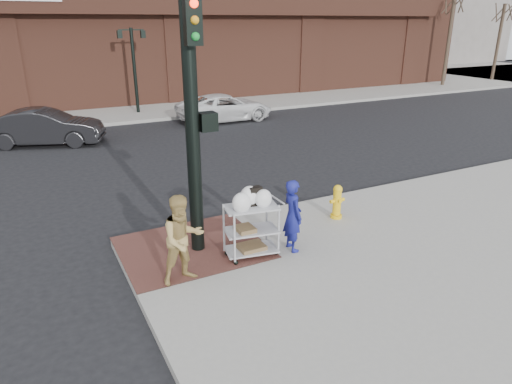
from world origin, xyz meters
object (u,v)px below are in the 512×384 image
lamp_post (134,61)px  sedan_dark (45,127)px  traffic_signal_pole (193,116)px  fire_hydrant (337,201)px  woman_blue (293,215)px  utility_cart (251,226)px  pedestrian_tan (183,239)px  minivan_white (225,108)px

lamp_post → sedan_dark: (-4.53, -4.31, -1.93)m
traffic_signal_pole → fire_hydrant: (3.37, 0.00, -2.27)m
woman_blue → fire_hydrant: 1.96m
utility_cart → woman_blue: bearing=-10.3°
traffic_signal_pole → fire_hydrant: 4.06m
lamp_post → traffic_signal_pole: (-2.48, -15.23, 0.21)m
woman_blue → traffic_signal_pole: bearing=65.7°
sedan_dark → lamp_post: bearing=-26.6°
woman_blue → pedestrian_tan: (-2.28, -0.14, 0.07)m
traffic_signal_pole → utility_cart: traffic_signal_pole is taller
lamp_post → utility_cart: 16.12m
woman_blue → utility_cart: bearing=83.0°
traffic_signal_pole → minivan_white: (5.79, 11.95, -2.20)m
woman_blue → minivan_white: bearing=-14.7°
traffic_signal_pole → pedestrian_tan: 2.23m
sedan_dark → fire_hydrant: sedan_dark is taller
lamp_post → fire_hydrant: (0.89, -15.22, -2.06)m
woman_blue → utility_cart: woman_blue is taller
fire_hydrant → woman_blue: bearing=-153.7°
pedestrian_tan → minivan_white: bearing=56.5°
pedestrian_tan → traffic_signal_pole: bearing=49.8°
sedan_dark → minivan_white: size_ratio=0.92×
lamp_post → minivan_white: size_ratio=0.89×
fire_hydrant → pedestrian_tan: bearing=-166.0°
sedan_dark → fire_hydrant: size_ratio=5.16×
traffic_signal_pole → pedestrian_tan: size_ratio=3.14×
lamp_post → sedan_dark: 6.55m
sedan_dark → utility_cart: bearing=-146.3°
utility_cart → pedestrian_tan: bearing=-168.7°
woman_blue → minivan_white: 13.46m
pedestrian_tan → minivan_white: pedestrian_tan is taller
utility_cart → minivan_white: bearing=68.5°
minivan_white → sedan_dark: bearing=96.5°
pedestrian_tan → sedan_dark: pedestrian_tan is taller
minivan_white → traffic_signal_pole: bearing=153.1°
minivan_white → utility_cart: 13.60m
sedan_dark → fire_hydrant: (5.42, -10.91, -0.12)m
traffic_signal_pole → sedan_dark: traffic_signal_pole is taller
sedan_dark → utility_cart: (2.86, -11.62, 0.09)m
lamp_post → minivan_white: 5.07m
woman_blue → fire_hydrant: bearing=-60.3°
woman_blue → pedestrian_tan: bearing=96.8°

